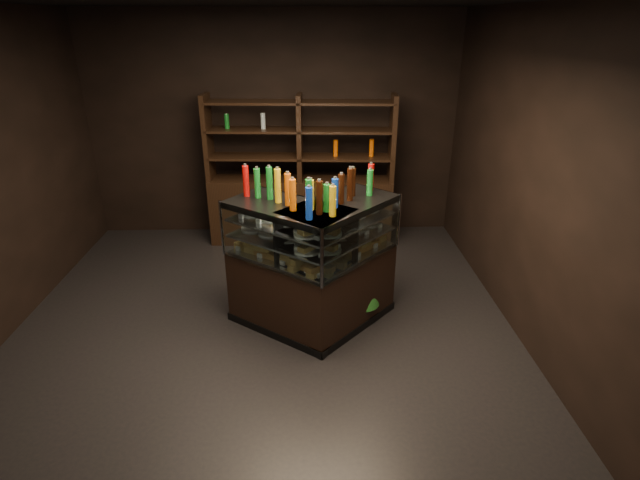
# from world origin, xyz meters

# --- Properties ---
(ground) EXTENTS (5.00, 5.00, 0.00)m
(ground) POSITION_xyz_m (0.00, 0.00, 0.00)
(ground) COLOR black
(ground) RESTS_ON ground
(room_shell) EXTENTS (5.02, 5.02, 3.01)m
(room_shell) POSITION_xyz_m (0.00, 0.00, 1.94)
(room_shell) COLOR black
(room_shell) RESTS_ON ground
(display_case) EXTENTS (1.76, 1.28, 1.31)m
(display_case) POSITION_xyz_m (0.50, -0.04, 0.44)
(display_case) COLOR black
(display_case) RESTS_ON ground
(food_display) EXTENTS (1.43, 0.92, 0.41)m
(food_display) POSITION_xyz_m (0.50, -0.05, 0.98)
(food_display) COLOR gold
(food_display) RESTS_ON display_case
(bottles_top) EXTENTS (1.26, 0.77, 0.30)m
(bottles_top) POSITION_xyz_m (0.50, -0.04, 1.44)
(bottles_top) COLOR yellow
(bottles_top) RESTS_ON display_case
(potted_conifer) EXTENTS (0.37, 0.37, 0.80)m
(potted_conifer) POSITION_xyz_m (0.98, 0.03, 0.46)
(potted_conifer) COLOR black
(potted_conifer) RESTS_ON ground
(back_shelving) EXTENTS (2.47, 0.56, 2.00)m
(back_shelving) POSITION_xyz_m (0.36, 2.05, 0.60)
(back_shelving) COLOR black
(back_shelving) RESTS_ON ground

